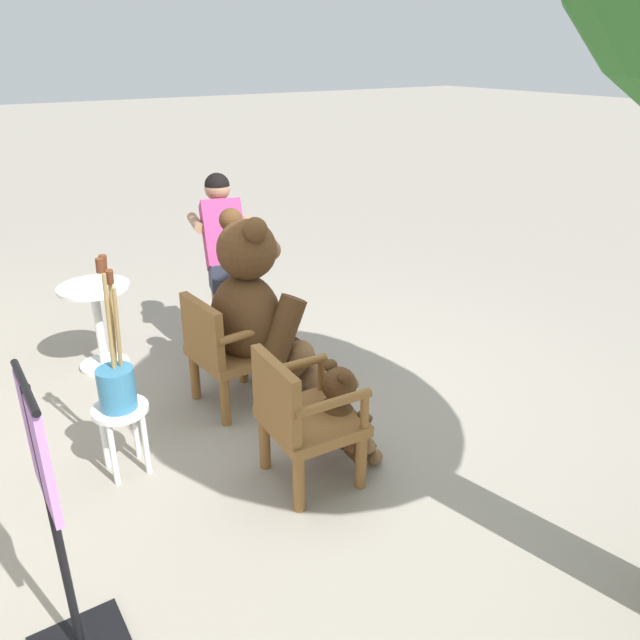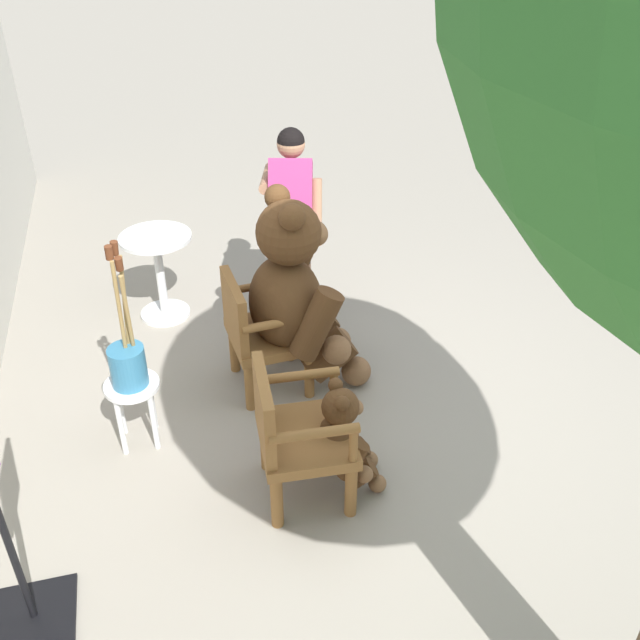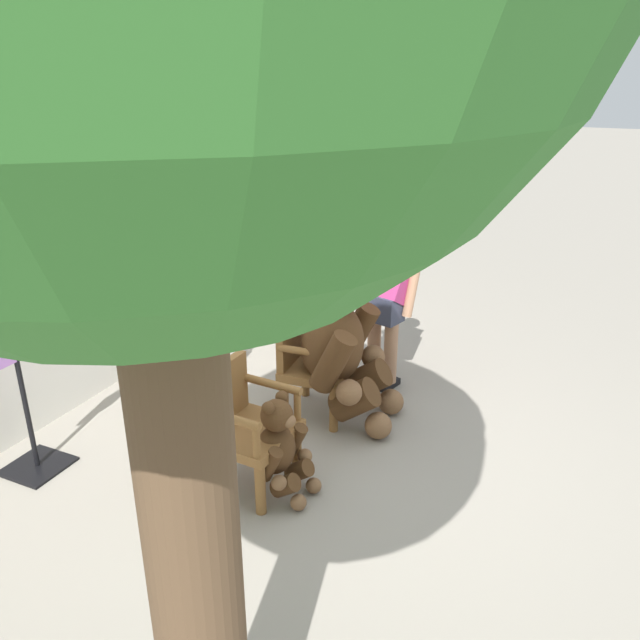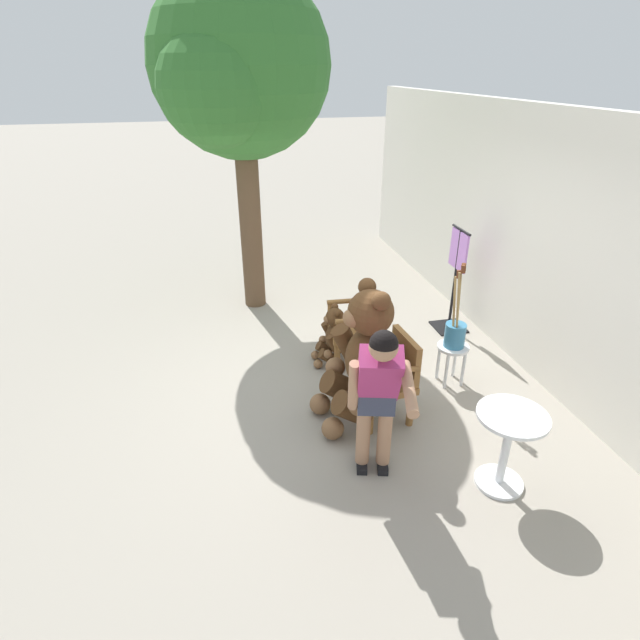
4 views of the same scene
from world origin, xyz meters
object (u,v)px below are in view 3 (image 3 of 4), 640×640
at_px(round_side_table, 305,307).
at_px(clothing_display_stand, 20,378).
at_px(brush_bucket, 194,339).
at_px(wooden_chair_left, 244,424).
at_px(teddy_bear_small, 281,447).
at_px(white_stool, 196,371).
at_px(wooden_chair_right, 312,361).
at_px(teddy_bear_large, 342,339).
at_px(person_visitor, 392,287).

distance_m(round_side_table, clothing_display_stand, 2.81).
bearing_deg(brush_bucket, wooden_chair_left, -128.22).
bearing_deg(teddy_bear_small, wooden_chair_left, 88.74).
height_order(white_stool, clothing_display_stand, clothing_display_stand).
bearing_deg(wooden_chair_right, brush_bucket, 113.29).
xyz_separation_m(teddy_bear_large, white_stool, (-0.39, 1.13, -0.34)).
height_order(wooden_chair_left, person_visitor, person_visitor).
bearing_deg(round_side_table, person_visitor, -107.50).
bearing_deg(round_side_table, teddy_bear_small, -157.86).
xyz_separation_m(teddy_bear_small, clothing_display_stand, (-0.49, 1.73, 0.36)).
bearing_deg(clothing_display_stand, person_visitor, -38.25).
height_order(wooden_chair_right, teddy_bear_small, wooden_chair_right).
bearing_deg(wooden_chair_left, round_side_table, 15.58).
height_order(teddy_bear_large, clothing_display_stand, teddy_bear_large).
bearing_deg(person_visitor, teddy_bear_large, 169.66).
xyz_separation_m(person_visitor, brush_bucket, (-1.17, 1.27, -0.26)).
distance_m(wooden_chair_right, person_visitor, 1.00).
bearing_deg(wooden_chair_right, wooden_chair_left, 180.00).
bearing_deg(teddy_bear_large, white_stool, 108.87).
xyz_separation_m(teddy_bear_large, round_side_table, (1.10, 0.86, -0.25)).
bearing_deg(teddy_bear_large, person_visitor, -10.34).
relative_size(teddy_bear_small, round_side_table, 1.01).
height_order(teddy_bear_small, clothing_display_stand, clothing_display_stand).
relative_size(wooden_chair_right, teddy_bear_small, 1.18).
distance_m(teddy_bear_small, round_side_table, 2.35).
distance_m(teddy_bear_large, clothing_display_stand, 2.32).
distance_m(teddy_bear_large, brush_bucket, 1.19).
xyz_separation_m(wooden_chair_left, person_visitor, (1.86, -0.40, 0.44)).
bearing_deg(wooden_chair_left, white_stool, 51.98).
distance_m(teddy_bear_small, clothing_display_stand, 1.83).
distance_m(teddy_bear_small, person_visitor, 1.95).
xyz_separation_m(teddy_bear_small, white_stool, (0.69, 1.16, -0.00)).
bearing_deg(brush_bucket, white_stool, 117.71).
xyz_separation_m(wooden_chair_left, round_side_table, (2.17, 0.61, -0.01)).
distance_m(teddy_bear_large, round_side_table, 1.42).
bearing_deg(teddy_bear_large, clothing_display_stand, 132.47).
height_order(wooden_chair_left, teddy_bear_small, wooden_chair_left).
bearing_deg(clothing_display_stand, teddy_bear_small, -74.30).
bearing_deg(wooden_chair_right, person_visitor, -26.78).
bearing_deg(round_side_table, white_stool, 169.78).
bearing_deg(clothing_display_stand, round_side_table, -17.57).
bearing_deg(brush_bucket, teddy_bear_large, -71.16).
xyz_separation_m(wooden_chair_left, teddy_bear_large, (1.07, -0.26, 0.24)).
distance_m(white_stool, brush_bucket, 0.29).
height_order(white_stool, round_side_table, round_side_table).
bearing_deg(wooden_chair_right, teddy_bear_small, -165.25).
height_order(wooden_chair_left, clothing_display_stand, clothing_display_stand).
bearing_deg(clothing_display_stand, teddy_bear_large, -47.53).
bearing_deg(brush_bucket, round_side_table, -10.09).
distance_m(wooden_chair_left, brush_bucket, 1.12).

